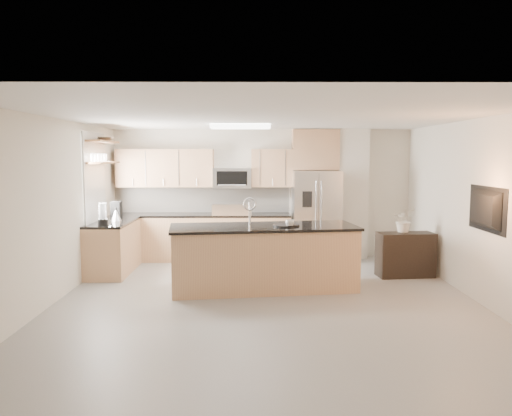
{
  "coord_description": "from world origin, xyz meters",
  "views": [
    {
      "loc": [
        -0.2,
        -6.91,
        2.07
      ],
      "look_at": [
        -0.14,
        1.3,
        1.21
      ],
      "focal_mm": 35.0,
      "sensor_mm": 36.0,
      "label": 1
    }
  ],
  "objects_px": {
    "microwave": "(232,178)",
    "cup": "(290,223)",
    "blender": "(103,216)",
    "flower_vase": "(405,214)",
    "range": "(232,236)",
    "kettle": "(116,215)",
    "credenza": "(405,255)",
    "refrigerator": "(316,216)",
    "coffee_maker": "(116,210)",
    "island": "(264,257)",
    "television": "(481,209)",
    "bowl": "(105,138)",
    "platter": "(286,225)"
  },
  "relations": [
    {
      "from": "refrigerator",
      "to": "bowl",
      "type": "bearing_deg",
      "value": -169.82
    },
    {
      "from": "coffee_maker",
      "to": "flower_vase",
      "type": "bearing_deg",
      "value": -6.85
    },
    {
      "from": "television",
      "to": "flower_vase",
      "type": "bearing_deg",
      "value": 15.66
    },
    {
      "from": "credenza",
      "to": "television",
      "type": "height_order",
      "value": "television"
    },
    {
      "from": "microwave",
      "to": "coffee_maker",
      "type": "xyz_separation_m",
      "value": [
        -2.09,
        -0.86,
        -0.56
      ]
    },
    {
      "from": "refrigerator",
      "to": "television",
      "type": "height_order",
      "value": "refrigerator"
    },
    {
      "from": "flower_vase",
      "to": "refrigerator",
      "type": "bearing_deg",
      "value": 136.01
    },
    {
      "from": "range",
      "to": "refrigerator",
      "type": "xyz_separation_m",
      "value": [
        1.66,
        -0.05,
        0.42
      ]
    },
    {
      "from": "blender",
      "to": "credenza",
      "type": "bearing_deg",
      "value": 2.46
    },
    {
      "from": "platter",
      "to": "blender",
      "type": "xyz_separation_m",
      "value": [
        -2.99,
        0.56,
        0.08
      ]
    },
    {
      "from": "blender",
      "to": "television",
      "type": "xyz_separation_m",
      "value": [
        5.58,
        -1.47,
        0.27
      ]
    },
    {
      "from": "cup",
      "to": "coffee_maker",
      "type": "relative_size",
      "value": 0.43
    },
    {
      "from": "range",
      "to": "microwave",
      "type": "distance_m",
      "value": 1.16
    },
    {
      "from": "kettle",
      "to": "television",
      "type": "bearing_deg",
      "value": -20.7
    },
    {
      "from": "microwave",
      "to": "flower_vase",
      "type": "distance_m",
      "value": 3.4
    },
    {
      "from": "microwave",
      "to": "island",
      "type": "height_order",
      "value": "microwave"
    },
    {
      "from": "microwave",
      "to": "coffee_maker",
      "type": "distance_m",
      "value": 2.33
    },
    {
      "from": "microwave",
      "to": "cup",
      "type": "distance_m",
      "value": 2.68
    },
    {
      "from": "range",
      "to": "platter",
      "type": "height_order",
      "value": "range"
    },
    {
      "from": "refrigerator",
      "to": "flower_vase",
      "type": "distance_m",
      "value": 1.89
    },
    {
      "from": "range",
      "to": "flower_vase",
      "type": "relative_size",
      "value": 1.8
    },
    {
      "from": "microwave",
      "to": "blender",
      "type": "bearing_deg",
      "value": -139.54
    },
    {
      "from": "bowl",
      "to": "blender",
      "type": "bearing_deg",
      "value": -78.97
    },
    {
      "from": "cup",
      "to": "bowl",
      "type": "height_order",
      "value": "bowl"
    },
    {
      "from": "range",
      "to": "blender",
      "type": "bearing_deg",
      "value": -141.58
    },
    {
      "from": "island",
      "to": "cup",
      "type": "xyz_separation_m",
      "value": [
        0.4,
        -0.12,
        0.55
      ]
    },
    {
      "from": "microwave",
      "to": "island",
      "type": "bearing_deg",
      "value": -76.09
    },
    {
      "from": "platter",
      "to": "coffee_maker",
      "type": "relative_size",
      "value": 1.29
    },
    {
      "from": "bowl",
      "to": "flower_vase",
      "type": "xyz_separation_m",
      "value": [
        5.26,
        -0.61,
        -1.31
      ]
    },
    {
      "from": "platter",
      "to": "blender",
      "type": "relative_size",
      "value": 1.1
    },
    {
      "from": "kettle",
      "to": "island",
      "type": "bearing_deg",
      "value": -24.11
    },
    {
      "from": "flower_vase",
      "to": "blender",
      "type": "bearing_deg",
      "value": -176.73
    },
    {
      "from": "credenza",
      "to": "microwave",
      "type": "bearing_deg",
      "value": 146.96
    },
    {
      "from": "credenza",
      "to": "television",
      "type": "distance_m",
      "value": 2.01
    },
    {
      "from": "refrigerator",
      "to": "bowl",
      "type": "xyz_separation_m",
      "value": [
        -3.91,
        -0.7,
        1.49
      ]
    },
    {
      "from": "microwave",
      "to": "island",
      "type": "xyz_separation_m",
      "value": [
        0.57,
        -2.32,
        -1.13
      ]
    },
    {
      "from": "range",
      "to": "cup",
      "type": "distance_m",
      "value": 2.57
    },
    {
      "from": "microwave",
      "to": "blender",
      "type": "relative_size",
      "value": 2.03
    },
    {
      "from": "microwave",
      "to": "island",
      "type": "distance_m",
      "value": 2.64
    },
    {
      "from": "blender",
      "to": "coffee_maker",
      "type": "distance_m",
      "value": 0.91
    },
    {
      "from": "island",
      "to": "cup",
      "type": "distance_m",
      "value": 0.69
    },
    {
      "from": "range",
      "to": "kettle",
      "type": "height_order",
      "value": "kettle"
    },
    {
      "from": "range",
      "to": "refrigerator",
      "type": "height_order",
      "value": "refrigerator"
    },
    {
      "from": "blender",
      "to": "coffee_maker",
      "type": "height_order",
      "value": "blender"
    },
    {
      "from": "refrigerator",
      "to": "blender",
      "type": "distance_m",
      "value": 4.07
    },
    {
      "from": "refrigerator",
      "to": "platter",
      "type": "bearing_deg",
      "value": -108.9
    },
    {
      "from": "microwave",
      "to": "platter",
      "type": "bearing_deg",
      "value": -68.5
    },
    {
      "from": "blender",
      "to": "flower_vase",
      "type": "height_order",
      "value": "flower_vase"
    },
    {
      "from": "refrigerator",
      "to": "bowl",
      "type": "height_order",
      "value": "bowl"
    },
    {
      "from": "cup",
      "to": "kettle",
      "type": "bearing_deg",
      "value": 156.87
    }
  ]
}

